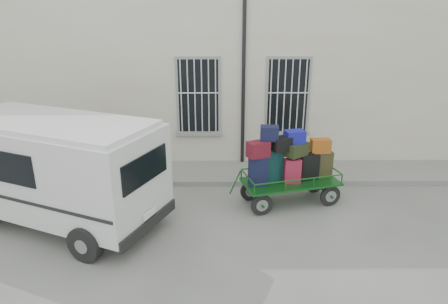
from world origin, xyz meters
The scene contains 5 objects.
ground centered at (0.00, 0.00, 0.00)m, with size 80.00×80.00×0.00m, color #63635F.
building centered at (0.00, 5.50, 3.00)m, with size 24.00×5.15×6.00m.
sidewalk centered at (0.00, 2.20, 0.07)m, with size 24.00×1.70×0.15m, color gray.
luggage_cart centered at (1.97, 0.32, 1.05)m, with size 2.88×1.67×2.10m.
van centered at (-3.47, -0.57, 1.43)m, with size 5.31×3.84×2.49m.
Camera 1 is at (0.26, -8.95, 4.74)m, focal length 32.00 mm.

